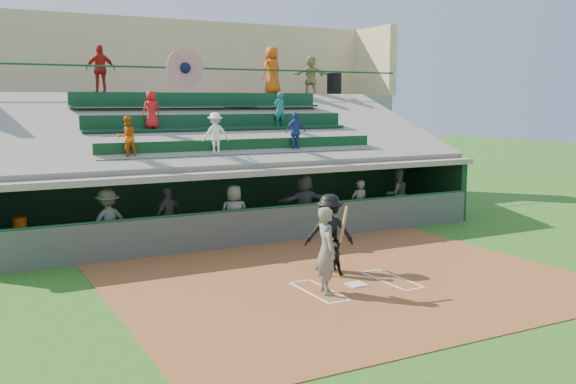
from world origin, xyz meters
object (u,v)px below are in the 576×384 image
white_table (24,244)px  home_plate (356,284)px  catcher (332,252)px  trash_bin (334,84)px  batter_at_plate (327,250)px  water_cooler (20,224)px

white_table → home_plate: bearing=-50.3°
home_plate → catcher: size_ratio=0.36×
catcher → white_table: bearing=-22.2°
white_table → trash_bin: (14.23, 6.75, 4.68)m
white_table → trash_bin: size_ratio=0.86×
batter_at_plate → water_cooler: 8.89m
home_plate → white_table: (-6.63, 6.50, 0.38)m
batter_at_plate → trash_bin: (8.56, 13.46, 4.09)m
home_plate → batter_at_plate: size_ratio=0.22×
catcher → trash_bin: (7.65, 12.21, 4.49)m
batter_at_plate → trash_bin: 16.47m
trash_bin → home_plate: bearing=-119.9°
batter_at_plate → trash_bin: size_ratio=1.96×
catcher → trash_bin: bearing=-104.6°
batter_at_plate → water_cooler: size_ratio=5.47×
home_plate → water_cooler: (-6.71, 6.56, 0.94)m
white_table → catcher: bearing=-45.5°
catcher → trash_bin: size_ratio=1.18×
home_plate → batter_at_plate: (-0.95, -0.21, 0.98)m
batter_at_plate → trash_bin: trash_bin is taller
white_table → water_cooler: 0.57m
batter_at_plate → catcher: bearing=54.0°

